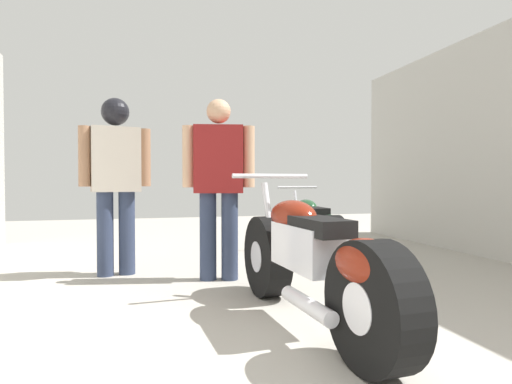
{
  "coord_description": "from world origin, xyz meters",
  "views": [
    {
      "loc": [
        -0.98,
        -0.28,
        0.92
      ],
      "look_at": [
        -0.04,
        3.32,
        0.83
      ],
      "focal_mm": 29.61,
      "sensor_mm": 36.0,
      "label": 1
    }
  ],
  "objects_px": {
    "motorcycle_black_naked": "(313,228)",
    "mechanic_with_helmet": "(116,169)",
    "motorcycle_maroon_cruiser": "(310,261)",
    "mechanic_in_blue": "(219,178)"
  },
  "relations": [
    {
      "from": "motorcycle_maroon_cruiser",
      "to": "motorcycle_black_naked",
      "type": "bearing_deg",
      "value": 67.29
    },
    {
      "from": "mechanic_in_blue",
      "to": "motorcycle_maroon_cruiser",
      "type": "bearing_deg",
      "value": -76.76
    },
    {
      "from": "mechanic_in_blue",
      "to": "mechanic_with_helmet",
      "type": "distance_m",
      "value": 1.05
    },
    {
      "from": "motorcycle_black_naked",
      "to": "mechanic_with_helmet",
      "type": "bearing_deg",
      "value": -170.04
    },
    {
      "from": "motorcycle_black_naked",
      "to": "mechanic_with_helmet",
      "type": "xyz_separation_m",
      "value": [
        -2.23,
        -0.39,
        0.68
      ]
    },
    {
      "from": "motorcycle_black_naked",
      "to": "mechanic_with_helmet",
      "type": "height_order",
      "value": "mechanic_with_helmet"
    },
    {
      "from": "motorcycle_maroon_cruiser",
      "to": "motorcycle_black_naked",
      "type": "xyz_separation_m",
      "value": [
        0.95,
        2.27,
        -0.05
      ]
    },
    {
      "from": "motorcycle_maroon_cruiser",
      "to": "mechanic_with_helmet",
      "type": "xyz_separation_m",
      "value": [
        -1.28,
        1.88,
        0.62
      ]
    },
    {
      "from": "motorcycle_black_naked",
      "to": "mechanic_with_helmet",
      "type": "distance_m",
      "value": 2.36
    },
    {
      "from": "motorcycle_maroon_cruiser",
      "to": "mechanic_in_blue",
      "type": "bearing_deg",
      "value": 103.24
    }
  ]
}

